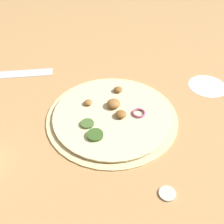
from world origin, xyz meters
name	(u,v)px	position (x,y,z in m)	size (l,w,h in m)	color
ground_plane	(112,117)	(0.00, 0.00, 0.00)	(3.00, 3.00, 0.00)	tan
pizza	(112,115)	(0.00, 0.00, 0.01)	(0.33, 0.33, 0.03)	beige
loose_cap	(167,193)	(-0.18, 0.16, 0.00)	(0.03, 0.03, 0.01)	beige
flour_patch	(207,86)	(-0.21, -0.22, 0.00)	(0.11, 0.11, 0.00)	white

